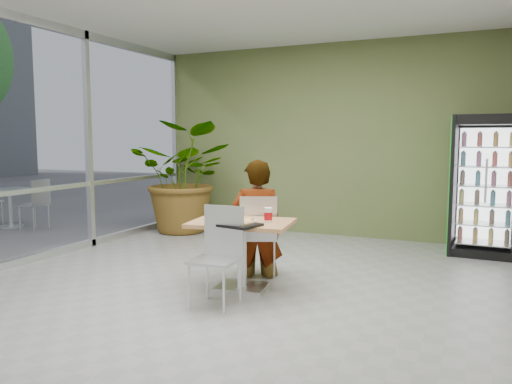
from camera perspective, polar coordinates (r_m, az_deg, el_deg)
ground at (r=5.46m, az=-2.67°, el=-11.24°), size 7.00×7.00×0.00m
room_envelope at (r=5.21m, az=-2.76°, el=5.79°), size 6.00×7.00×3.20m
storefront_frame at (r=7.09m, az=-25.02°, el=5.31°), size 0.10×7.00×3.20m
dining_table at (r=5.40m, az=-1.64°, el=-5.56°), size 1.16×0.89×0.75m
chair_far at (r=5.87m, az=0.28°, el=-4.30°), size 0.57×0.57×0.97m
chair_near at (r=4.94m, az=-4.19°, el=-6.32°), size 0.44×0.45×0.97m
seated_woman at (r=5.93m, az=0.09°, el=-4.43°), size 0.73×0.62×1.69m
pizza_plate at (r=5.37m, az=-1.31°, el=-3.14°), size 0.30×0.25×0.03m
soda_cup at (r=5.25m, az=1.41°, el=-2.69°), size 0.09×0.09×0.16m
napkin_stack at (r=5.35m, az=-5.00°, el=-3.26°), size 0.23×0.23×0.02m
cafeteria_tray at (r=5.06m, az=-2.31°, el=-3.74°), size 0.52×0.42×0.03m
beverage_fridge at (r=7.63m, az=24.72°, el=0.66°), size 0.91×0.71×1.95m
potted_plant at (r=8.76m, az=-8.04°, el=1.67°), size 1.99×1.80×1.92m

